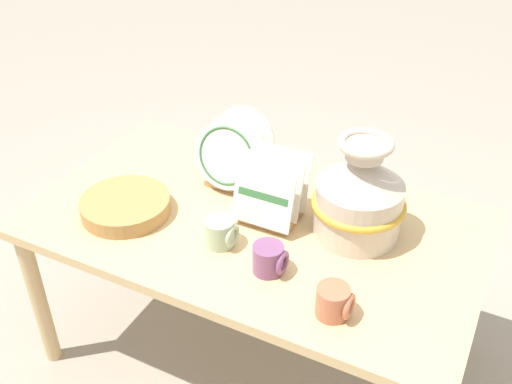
{
  "coord_description": "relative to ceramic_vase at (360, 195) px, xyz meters",
  "views": [
    {
      "loc": [
        0.7,
        -1.39,
        1.8
      ],
      "look_at": [
        0.0,
        0.0,
        0.74
      ],
      "focal_mm": 42.0,
      "sensor_mm": 36.0,
      "label": 1
    }
  ],
  "objects": [
    {
      "name": "wicker_charger_stack",
      "position": [
        -0.71,
        -0.24,
        -0.12
      ],
      "size": [
        0.29,
        0.29,
        0.05
      ],
      "color": "#AD7F47",
      "rests_on": "display_table"
    },
    {
      "name": "mug_plum_glaze",
      "position": [
        -0.16,
        -0.29,
        -0.1
      ],
      "size": [
        0.1,
        0.09,
        0.09
      ],
      "color": "#7A4770",
      "rests_on": "display_table"
    },
    {
      "name": "display_table",
      "position": [
        -0.31,
        -0.08,
        -0.21
      ],
      "size": [
        1.45,
        0.84,
        0.63
      ],
      "color": "tan",
      "rests_on": "ground_plane"
    },
    {
      "name": "mug_sage_glaze",
      "position": [
        -0.35,
        -0.24,
        -0.1
      ],
      "size": [
        0.1,
        0.09,
        0.09
      ],
      "color": "#9EB28E",
      "rests_on": "display_table"
    },
    {
      "name": "dish_rack_square_plates",
      "position": [
        -0.27,
        -0.05,
        -0.07
      ],
      "size": [
        0.2,
        0.19,
        0.22
      ],
      "color": "tan",
      "rests_on": "display_table"
    },
    {
      "name": "mug_terracotta_glaze",
      "position": [
        0.06,
        -0.37,
        -0.1
      ],
      "size": [
        0.1,
        0.09,
        0.09
      ],
      "color": "#B76647",
      "rests_on": "display_table"
    },
    {
      "name": "ceramic_vase",
      "position": [
        0.0,
        0.0,
        0.0
      ],
      "size": [
        0.29,
        0.29,
        0.34
      ],
      "color": "beige",
      "rests_on": "display_table"
    },
    {
      "name": "ground_plane",
      "position": [
        -0.31,
        -0.08,
        -0.77
      ],
      "size": [
        14.0,
        14.0,
        0.0
      ],
      "primitive_type": "plane",
      "color": "gray"
    },
    {
      "name": "dish_rack_round_plates",
      "position": [
        -0.48,
        0.07,
        -0.04
      ],
      "size": [
        0.24,
        0.2,
        0.26
      ],
      "color": "tan",
      "rests_on": "display_table"
    }
  ]
}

